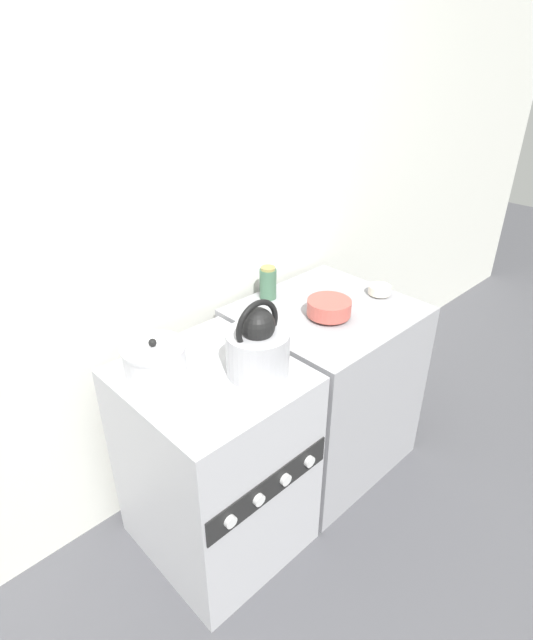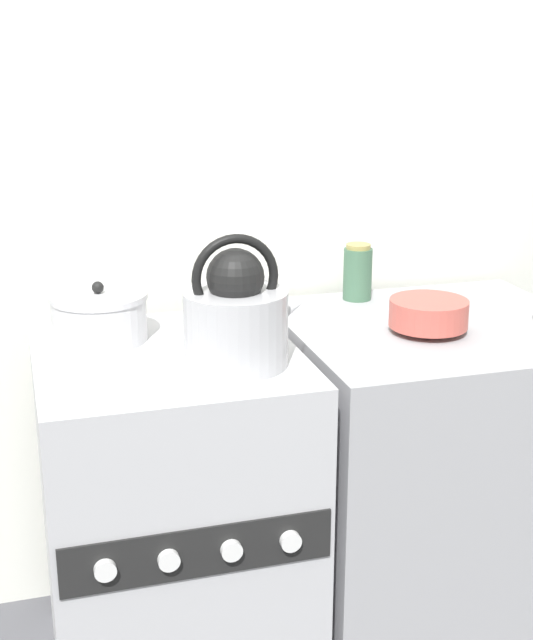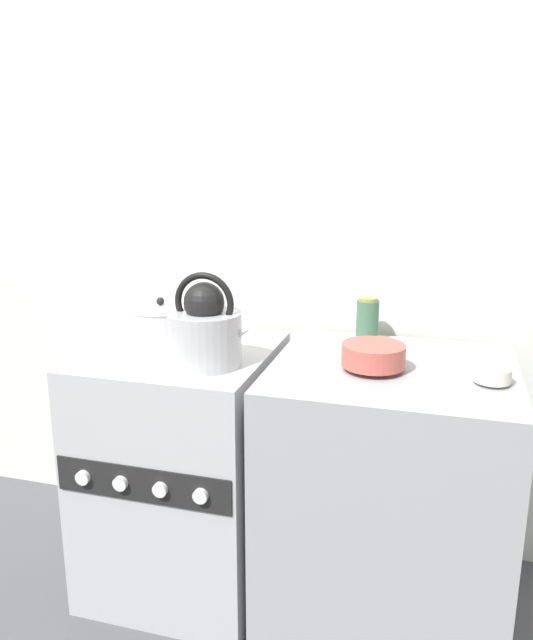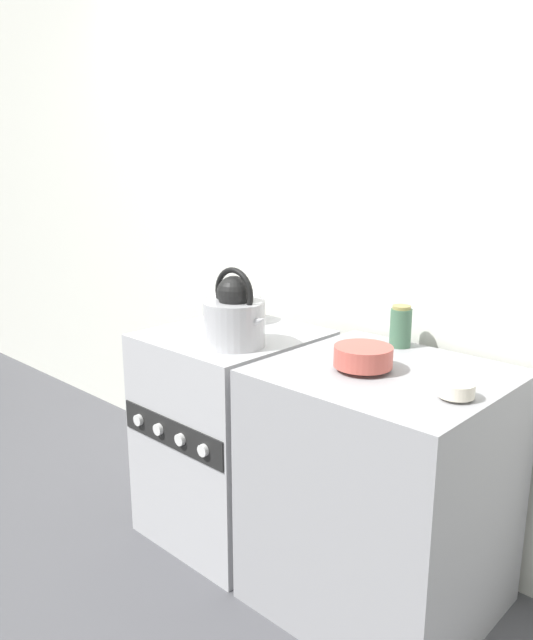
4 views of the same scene
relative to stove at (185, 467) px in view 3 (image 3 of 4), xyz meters
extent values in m
plane|color=#4C4C51|center=(0.00, -0.31, -0.42)|extent=(12.00, 12.00, 0.00)
cube|color=silver|center=(0.00, 0.44, 0.83)|extent=(7.00, 0.06, 2.50)
cube|color=#B2B2B7|center=(0.00, 0.00, 0.00)|extent=(0.58, 0.62, 0.84)
cube|color=black|center=(0.00, -0.31, 0.10)|extent=(0.56, 0.01, 0.11)
cylinder|color=silver|center=(-0.19, -0.32, 0.10)|extent=(0.04, 0.02, 0.04)
cylinder|color=silver|center=(-0.06, -0.32, 0.10)|extent=(0.04, 0.02, 0.04)
cylinder|color=silver|center=(0.06, -0.32, 0.10)|extent=(0.04, 0.02, 0.04)
cylinder|color=silver|center=(0.19, -0.32, 0.10)|extent=(0.04, 0.02, 0.04)
cube|color=#99999E|center=(0.68, 0.03, 0.00)|extent=(0.73, 0.67, 0.84)
cylinder|color=#B2B2B7|center=(0.13, -0.11, 0.50)|extent=(0.22, 0.22, 0.16)
sphere|color=black|center=(0.13, -0.11, 0.61)|extent=(0.12, 0.12, 0.12)
torus|color=black|center=(0.13, -0.11, 0.61)|extent=(0.19, 0.02, 0.19)
cone|color=#B2B2B7|center=(0.24, -0.11, 0.53)|extent=(0.11, 0.05, 0.09)
cylinder|color=silver|center=(-0.13, 0.14, 0.47)|extent=(0.22, 0.22, 0.10)
cylinder|color=silver|center=(-0.13, 0.14, 0.52)|extent=(0.22, 0.22, 0.01)
sphere|color=black|center=(-0.13, 0.14, 0.55)|extent=(0.03, 0.03, 0.03)
cylinder|color=#B75147|center=(0.63, -0.02, 0.43)|extent=(0.08, 0.08, 0.01)
cylinder|color=#B75147|center=(0.63, -0.02, 0.47)|extent=(0.19, 0.19, 0.07)
cylinder|color=beige|center=(0.96, -0.04, 0.42)|extent=(0.05, 0.05, 0.01)
cylinder|color=beige|center=(0.96, -0.04, 0.45)|extent=(0.10, 0.10, 0.04)
cylinder|color=#3F664C|center=(0.57, 0.29, 0.49)|extent=(0.08, 0.08, 0.14)
cylinder|color=#998C4C|center=(0.57, 0.29, 0.56)|extent=(0.06, 0.06, 0.01)
camera|label=1|loc=(-0.85, -1.18, 1.44)|focal=28.00mm
camera|label=2|loc=(-0.31, -1.85, 1.09)|focal=50.00mm
camera|label=3|loc=(0.81, -1.79, 1.03)|focal=35.00mm
camera|label=4|loc=(1.70, -1.60, 1.06)|focal=35.00mm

